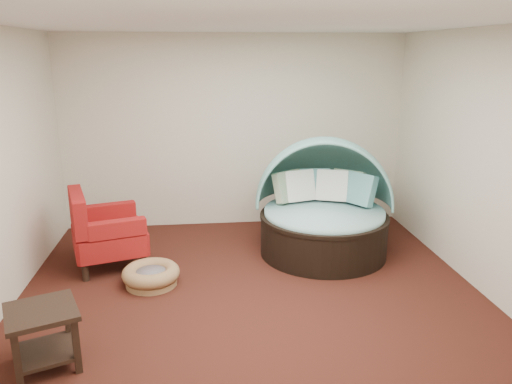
{
  "coord_description": "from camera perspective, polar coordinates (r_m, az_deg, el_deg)",
  "views": [
    {
      "loc": [
        -0.5,
        -4.77,
        2.54
      ],
      "look_at": [
        0.1,
        0.6,
        1.02
      ],
      "focal_mm": 35.0,
      "sensor_mm": 36.0,
      "label": 1
    }
  ],
  "objects": [
    {
      "name": "floor",
      "position": [
        5.43,
        -0.37,
        -12.14
      ],
      "size": [
        5.0,
        5.0,
        0.0
      ],
      "primitive_type": "plane",
      "color": "#421B12",
      "rests_on": "ground"
    },
    {
      "name": "wall_back",
      "position": [
        7.38,
        -2.45,
        6.85
      ],
      "size": [
        5.0,
        0.0,
        5.0
      ],
      "primitive_type": "plane",
      "rotation": [
        1.57,
        0.0,
        0.0
      ],
      "color": "beige",
      "rests_on": "floor"
    },
    {
      "name": "wall_front",
      "position": [
        2.59,
        5.53,
        -10.45
      ],
      "size": [
        5.0,
        0.0,
        5.0
      ],
      "primitive_type": "plane",
      "rotation": [
        -1.57,
        0.0,
        0.0
      ],
      "color": "beige",
      "rests_on": "floor"
    },
    {
      "name": "wall_right",
      "position": [
        5.75,
        25.24,
        2.8
      ],
      "size": [
        0.0,
        5.0,
        5.0
      ],
      "primitive_type": "plane",
      "rotation": [
        1.57,
        0.0,
        -1.57
      ],
      "color": "beige",
      "rests_on": "floor"
    },
    {
      "name": "ceiling",
      "position": [
        4.81,
        -0.43,
        18.84
      ],
      "size": [
        5.0,
        5.0,
        0.0
      ],
      "primitive_type": "plane",
      "rotation": [
        3.14,
        0.0,
        0.0
      ],
      "color": "white",
      "rests_on": "wall_back"
    },
    {
      "name": "canopy_daybed",
      "position": [
        6.49,
        7.79,
        -0.91
      ],
      "size": [
        1.97,
        1.92,
        1.5
      ],
      "rotation": [
        0.0,
        0.0,
        -0.19
      ],
      "color": "black",
      "rests_on": "floor"
    },
    {
      "name": "pet_basket",
      "position": [
        5.81,
        -11.9,
        -9.28
      ],
      "size": [
        0.83,
        0.83,
        0.22
      ],
      "rotation": [
        0.0,
        0.0,
        -0.36
      ],
      "color": "brown",
      "rests_on": "floor"
    },
    {
      "name": "red_armchair",
      "position": [
        6.31,
        -17.02,
        -4.35
      ],
      "size": [
        1.03,
        1.03,
        0.97
      ],
      "rotation": [
        0.0,
        0.0,
        0.29
      ],
      "color": "black",
      "rests_on": "floor"
    },
    {
      "name": "side_table",
      "position": [
        4.6,
        -23.16,
        -14.27
      ],
      "size": [
        0.71,
        0.71,
        0.52
      ],
      "rotation": [
        0.0,
        0.0,
        0.38
      ],
      "color": "black",
      "rests_on": "floor"
    }
  ]
}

